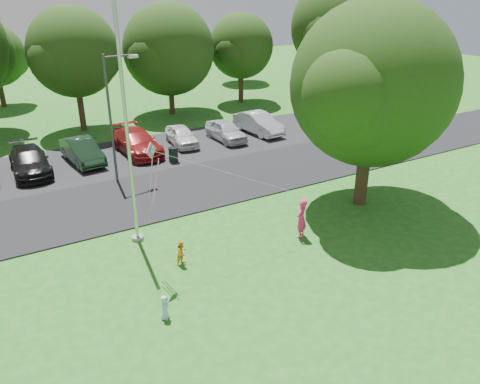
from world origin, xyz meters
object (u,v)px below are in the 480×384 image
street_lamp (114,108)px  trash_can (173,155)px  flagpole (128,146)px  child_blue (165,307)px  kite (157,164)px  big_tree (372,88)px  woman (301,219)px  child_yellow (182,253)px

street_lamp → trash_can: (3.59, 1.24, -3.60)m
flagpole → child_blue: flagpole is taller
flagpole → street_lamp: (1.39, 6.76, -0.09)m
street_lamp → kite: (-1.25, -9.49, 0.19)m
street_lamp → kite: bearing=-106.2°
big_tree → woman: 6.69m
trash_can → kite: size_ratio=0.15×
kite → child_blue: bearing=-148.2°
street_lamp → flagpole: bearing=-110.3°
street_lamp → big_tree: (9.19, -8.81, 1.61)m
trash_can → big_tree: 12.63m
trash_can → woman: (1.12, -11.27, 0.40)m
flagpole → street_lamp: size_ratio=1.47×
child_yellow → child_blue: 3.23m
flagpole → big_tree: (10.58, -2.05, 1.53)m
big_tree → woman: big_tree is taller
big_tree → kite: bearing=-176.3°
trash_can → woman: bearing=-84.3°
street_lamp → big_tree: 12.84m
flagpole → child_yellow: (0.87, -2.71, -3.65)m
trash_can → big_tree: big_tree is taller
woman → child_blue: 7.34m
big_tree → trash_can: bearing=119.1°
big_tree → child_yellow: size_ratio=9.34×
child_blue → kite: 4.80m
woman → child_blue: size_ratio=2.05×
woman → street_lamp: bearing=-99.6°
flagpole → child_blue: size_ratio=11.73×
big_tree → child_yellow: (-9.71, -0.66, -5.18)m
flagpole → trash_can: 10.12m
child_yellow → big_tree: bearing=-20.0°
trash_can → woman: 11.33m
trash_can → big_tree: size_ratio=0.10×
trash_can → child_yellow: 11.48m
big_tree → child_yellow: big_tree is taller
flagpole → kite: 2.73m
trash_can → child_blue: size_ratio=1.11×
street_lamp → big_tree: bearing=-52.5°
street_lamp → child_blue: 12.91m
street_lamp → trash_can: size_ratio=7.16×
flagpole → child_yellow: flagpole is taller
child_blue → woman: bearing=-30.0°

